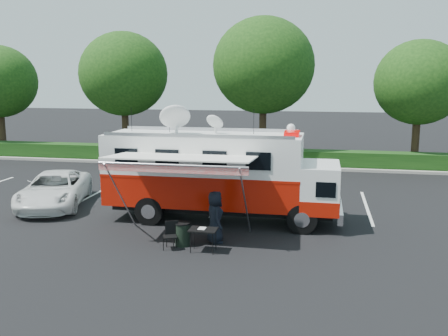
# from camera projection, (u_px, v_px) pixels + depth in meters

# --- Properties ---
(ground_plane) EXTENTS (120.00, 120.00, 0.00)m
(ground_plane) POSITION_uv_depth(u_px,v_px,m) (221.00, 220.00, 18.65)
(ground_plane) COLOR black
(ground_plane) RESTS_ON ground
(back_border) EXTENTS (60.00, 6.14, 8.87)m
(back_border) POSITION_uv_depth(u_px,v_px,m) (282.00, 81.00, 29.98)
(back_border) COLOR #9E998E
(back_border) RESTS_ON ground_plane
(stall_lines) EXTENTS (24.12, 5.50, 0.01)m
(stall_lines) POSITION_uv_depth(u_px,v_px,m) (224.00, 200.00, 21.64)
(stall_lines) COLOR silver
(stall_lines) RESTS_ON ground_plane
(command_truck) EXTENTS (8.62, 2.37, 4.14)m
(command_truck) POSITION_uv_depth(u_px,v_px,m) (219.00, 174.00, 18.34)
(command_truck) COLOR black
(command_truck) RESTS_ON ground_plane
(awning) EXTENTS (4.71, 2.45, 2.85)m
(awning) POSITION_uv_depth(u_px,v_px,m) (180.00, 160.00, 15.94)
(awning) COLOR white
(awning) RESTS_ON ground_plane
(white_suv) EXTENTS (3.58, 5.46, 1.40)m
(white_suv) POSITION_uv_depth(u_px,v_px,m) (55.00, 206.00, 20.71)
(white_suv) COLOR silver
(white_suv) RESTS_ON ground_plane
(person) EXTENTS (0.84, 0.98, 1.70)m
(person) POSITION_uv_depth(u_px,v_px,m) (215.00, 242.00, 16.17)
(person) COLOR black
(person) RESTS_ON ground_plane
(folding_table) EXTENTS (0.85, 0.60, 0.72)m
(folding_table) POSITION_uv_depth(u_px,v_px,m) (203.00, 230.00, 15.21)
(folding_table) COLOR black
(folding_table) RESTS_ON ground_plane
(folding_chair) EXTENTS (0.53, 0.57, 0.86)m
(folding_chair) POSITION_uv_depth(u_px,v_px,m) (171.00, 233.00, 15.55)
(folding_chair) COLOR black
(folding_chair) RESTS_ON ground_plane
(trash_bin) EXTENTS (0.50, 0.50, 0.76)m
(trash_bin) POSITION_uv_depth(u_px,v_px,m) (182.00, 234.00, 15.81)
(trash_bin) COLOR black
(trash_bin) RESTS_ON ground_plane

